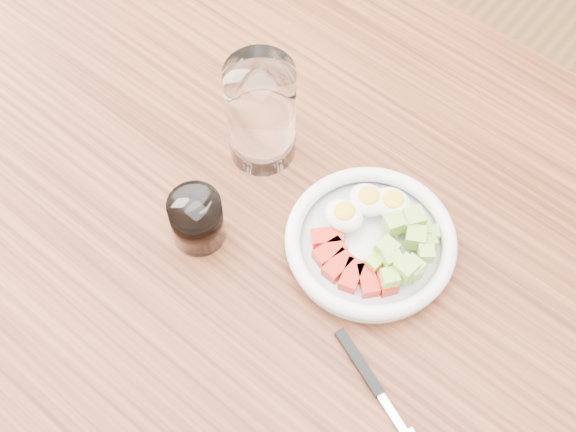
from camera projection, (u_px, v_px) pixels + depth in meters
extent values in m
plane|color=brown|center=(289.00, 414.00, 1.65)|extent=(4.00, 4.00, 0.00)
cube|color=brown|center=(154.00, 40.00, 1.67)|extent=(0.07, 0.07, 0.73)
cube|color=brown|center=(289.00, 246.00, 1.00)|extent=(1.50, 0.90, 0.04)
cylinder|color=white|center=(370.00, 246.00, 0.97)|extent=(0.20, 0.20, 0.01)
torus|color=white|center=(371.00, 240.00, 0.95)|extent=(0.21, 0.21, 0.02)
cube|color=#B2180B|center=(327.00, 238.00, 0.96)|extent=(0.04, 0.04, 0.02)
cube|color=#B2180B|center=(330.00, 253.00, 0.95)|extent=(0.03, 0.04, 0.02)
cube|color=#B2180B|center=(338.00, 266.00, 0.94)|extent=(0.02, 0.04, 0.02)
cube|color=#B2180B|center=(352.00, 276.00, 0.93)|extent=(0.03, 0.04, 0.02)
cube|color=#B2180B|center=(368.00, 280.00, 0.93)|extent=(0.04, 0.04, 0.02)
cube|color=#B2180B|center=(385.00, 279.00, 0.93)|extent=(0.04, 0.04, 0.02)
ellipsoid|color=white|center=(368.00, 200.00, 0.97)|extent=(0.05, 0.04, 0.03)
ellipsoid|color=yellow|center=(369.00, 195.00, 0.96)|extent=(0.03, 0.03, 0.01)
ellipsoid|color=white|center=(392.00, 204.00, 0.97)|extent=(0.05, 0.04, 0.03)
ellipsoid|color=yellow|center=(393.00, 199.00, 0.96)|extent=(0.03, 0.03, 0.01)
ellipsoid|color=white|center=(344.00, 216.00, 0.96)|extent=(0.05, 0.04, 0.03)
ellipsoid|color=yellow|center=(345.00, 211.00, 0.95)|extent=(0.03, 0.03, 0.01)
cube|color=#A0CA4D|center=(393.00, 224.00, 0.94)|extent=(0.03, 0.03, 0.02)
cube|color=#A0CA4D|center=(403.00, 222.00, 0.95)|extent=(0.03, 0.03, 0.02)
cube|color=#A0CA4D|center=(385.00, 255.00, 0.94)|extent=(0.03, 0.03, 0.02)
cube|color=#A0CA4D|center=(426.00, 253.00, 0.93)|extent=(0.02, 0.02, 0.02)
cube|color=#A0CA4D|center=(398.00, 223.00, 0.96)|extent=(0.02, 0.02, 0.02)
cube|color=#A0CA4D|center=(422.00, 229.00, 0.95)|extent=(0.03, 0.03, 0.02)
cube|color=#A0CA4D|center=(413.00, 223.00, 0.96)|extent=(0.02, 0.02, 0.02)
cube|color=#A0CA4D|center=(414.00, 219.00, 0.94)|extent=(0.03, 0.03, 0.02)
cube|color=#A0CA4D|center=(406.00, 268.00, 0.91)|extent=(0.03, 0.03, 0.02)
cube|color=#A0CA4D|center=(431.00, 234.00, 0.96)|extent=(0.02, 0.02, 0.02)
cube|color=#A0CA4D|center=(391.00, 258.00, 0.92)|extent=(0.03, 0.03, 0.02)
cube|color=#A0CA4D|center=(374.00, 263.00, 0.93)|extent=(0.02, 0.02, 0.02)
cube|color=#A0CA4D|center=(415.00, 237.00, 0.94)|extent=(0.03, 0.03, 0.02)
cube|color=#A0CA4D|center=(391.00, 279.00, 0.93)|extent=(0.03, 0.03, 0.02)
cube|color=#A0CA4D|center=(413.00, 268.00, 0.92)|extent=(0.02, 0.02, 0.02)
cube|color=#A0CA4D|center=(389.00, 283.00, 0.92)|extent=(0.03, 0.03, 0.02)
cube|color=#A0CA4D|center=(387.00, 249.00, 0.93)|extent=(0.02, 0.02, 0.02)
cube|color=#A0CA4D|center=(412.00, 272.00, 0.92)|extent=(0.02, 0.02, 0.02)
cube|color=#A0CA4D|center=(425.00, 242.00, 0.95)|extent=(0.03, 0.03, 0.02)
cube|color=#A0CA4D|center=(390.00, 278.00, 0.91)|extent=(0.03, 0.03, 0.02)
cube|color=black|center=(359.00, 362.00, 0.90)|extent=(0.09, 0.04, 0.01)
cube|color=silver|center=(393.00, 415.00, 0.87)|extent=(0.05, 0.03, 0.00)
cylinder|color=white|center=(261.00, 113.00, 0.98)|extent=(0.09, 0.09, 0.15)
cylinder|color=white|center=(197.00, 219.00, 0.95)|extent=(0.06, 0.06, 0.07)
cylinder|color=black|center=(197.00, 220.00, 0.95)|extent=(0.06, 0.06, 0.06)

